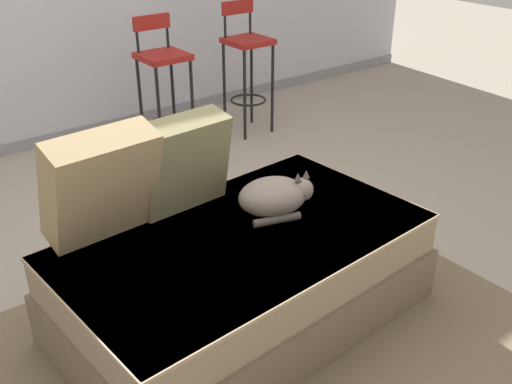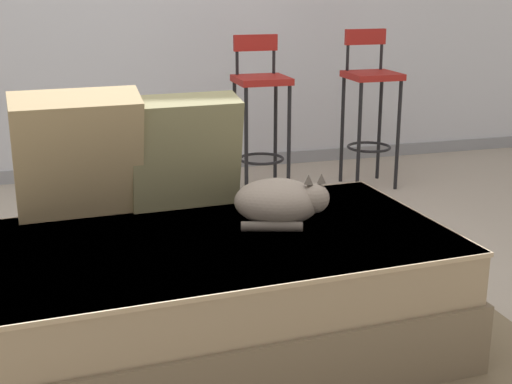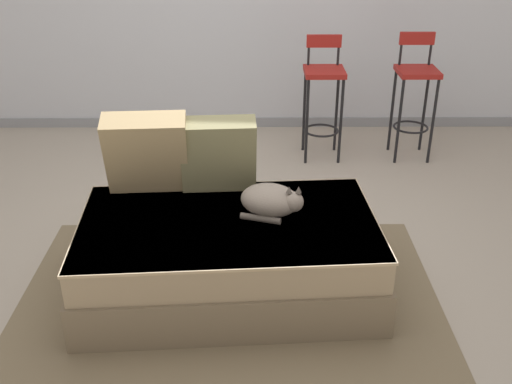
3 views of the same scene
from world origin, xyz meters
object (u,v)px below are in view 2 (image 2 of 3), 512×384
at_px(bar_stool_near_window, 261,102).
at_px(cat, 281,202).
at_px(throw_pillow_middle, 184,151).
at_px(couch, 224,293).
at_px(bar_stool_by_doorway, 370,96).
at_px(throw_pillow_corner, 78,154).

bearing_deg(bar_stool_near_window, cat, -104.40).
bearing_deg(throw_pillow_middle, couch, -80.26).
height_order(bar_stool_near_window, bar_stool_by_doorway, bar_stool_by_doorway).
relative_size(throw_pillow_corner, throw_pillow_middle, 1.09).
bearing_deg(couch, throw_pillow_middle, 99.74).
xyz_separation_m(throw_pillow_corner, throw_pillow_middle, (0.41, 0.03, -0.02)).
bearing_deg(cat, bar_stool_near_window, 75.60).
distance_m(couch, bar_stool_by_doorway, 2.42).
bearing_deg(bar_stool_by_doorway, bar_stool_near_window, -179.98).
height_order(throw_pillow_middle, bar_stool_near_window, bar_stool_near_window).
relative_size(couch, throw_pillow_middle, 3.75).
distance_m(throw_pillow_middle, cat, 0.45).
relative_size(bar_stool_near_window, bar_stool_by_doorway, 0.98).
height_order(throw_pillow_corner, bar_stool_near_window, bar_stool_near_window).
bearing_deg(couch, throw_pillow_corner, 143.37).
height_order(throw_pillow_corner, cat, throw_pillow_corner).
height_order(couch, throw_pillow_middle, throw_pillow_middle).
bearing_deg(couch, bar_stool_near_window, 69.64).
bearing_deg(bar_stool_by_doorway, throw_pillow_middle, -134.70).
bearing_deg(couch, cat, 15.65).
height_order(cat, bar_stool_near_window, bar_stool_near_window).
xyz_separation_m(bar_stool_near_window, bar_stool_by_doorway, (0.74, 0.00, 0.01)).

